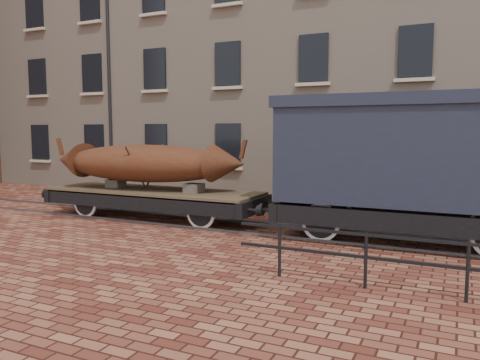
% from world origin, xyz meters
% --- Properties ---
extents(ground, '(90.00, 90.00, 0.00)m').
position_xyz_m(ground, '(0.00, 0.00, 0.00)').
color(ground, '#58231A').
extents(warehouse_cream, '(40.00, 10.19, 14.00)m').
position_xyz_m(warehouse_cream, '(3.00, 9.99, 7.00)').
color(warehouse_cream, '#C1AC96').
rests_on(warehouse_cream, ground).
extents(rail_track, '(30.00, 1.52, 0.06)m').
position_xyz_m(rail_track, '(0.00, 0.00, 0.03)').
color(rail_track, '#59595E').
rests_on(rail_track, ground).
extents(flatcar_wagon, '(7.82, 2.12, 1.18)m').
position_xyz_m(flatcar_wagon, '(-2.62, -0.00, 0.74)').
color(flatcar_wagon, '#493B23').
rests_on(flatcar_wagon, ground).
extents(iron_boat, '(6.67, 2.44, 1.60)m').
position_xyz_m(iron_boat, '(-2.90, 0.00, 1.75)').
color(iron_boat, '#511D0B').
rests_on(iron_boat, flatcar_wagon).
extents(goods_van, '(7.01, 2.56, 3.63)m').
position_xyz_m(goods_van, '(4.85, 0.00, 2.27)').
color(goods_van, black).
rests_on(goods_van, ground).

